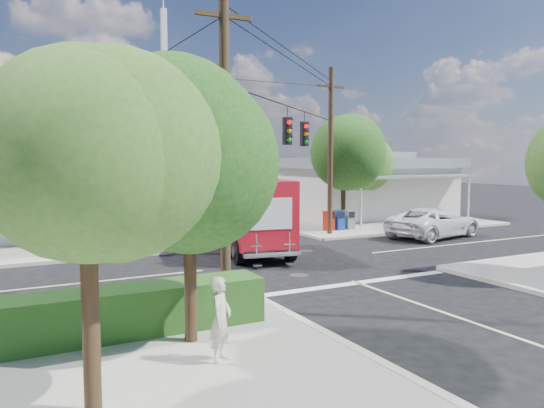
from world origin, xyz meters
TOP-DOWN VIEW (x-y plane):
  - ground at (0.00, 0.00)m, footprint 120.00×120.00m
  - sidewalk_ne at (10.88, 10.88)m, footprint 14.12×14.12m
  - road_markings at (0.00, -1.47)m, footprint 32.00×32.00m
  - building_ne at (12.50, 11.97)m, footprint 11.80×10.20m
  - radio_tower at (0.50, 20.00)m, footprint 0.80×0.80m
  - tree_sw_front at (-6.99, -7.54)m, footprint 3.88×3.78m
  - tree_sw_back at (-9.49, -10.04)m, footprint 3.56×3.42m
  - tree_ne_front at (7.21, 6.76)m, footprint 4.21×4.14m
  - tree_ne_back at (9.81, 8.96)m, footprint 3.77×3.66m
  - palm_nw_front at (-7.50, 7.50)m, footprint 3.01×3.08m
  - palm_nw_back at (-9.50, 9.00)m, footprint 3.01×3.08m
  - utility_poles at (-1.58, 1.60)m, footprint 12.00×10.68m
  - picket_fence at (-7.80, -5.60)m, footprint 5.94×0.06m
  - hedge_sw at (-8.00, -6.40)m, footprint 6.20×1.20m
  - vending_boxes at (6.50, 6.20)m, footprint 1.90×0.50m
  - delivery_truck at (-0.81, 2.79)m, footprint 3.56×7.92m
  - parked_car at (9.85, 2.23)m, footprint 6.12×3.69m
  - pedestrian at (-6.86, -8.93)m, footprint 0.73×0.75m

SIDE VIEW (x-z plane):
  - ground at x=0.00m, z-range 0.00..0.00m
  - road_markings at x=0.00m, z-range 0.00..0.01m
  - sidewalk_ne at x=10.88m, z-range 0.00..0.14m
  - picket_fence at x=-7.80m, z-range 0.18..1.18m
  - hedge_sw at x=-8.00m, z-range 0.14..1.24m
  - vending_boxes at x=6.50m, z-range 0.14..1.24m
  - parked_car at x=9.85m, z-range 0.00..1.59m
  - pedestrian at x=-6.86m, z-range 0.14..1.87m
  - delivery_truck at x=-0.81m, z-range 0.03..3.34m
  - building_ne at x=12.50m, z-range 0.07..4.57m
  - tree_sw_back at x=-9.49m, z-range 1.19..6.60m
  - tree_ne_back at x=9.81m, z-range 1.27..7.10m
  - tree_sw_front at x=-6.99m, z-range 1.32..7.35m
  - palm_nw_back at x=-9.50m, z-range 2.08..7.27m
  - utility_poles at x=-1.58m, z-range 0.17..9.17m
  - tree_ne_front at x=7.21m, z-range 1.44..8.09m
  - palm_nw_front at x=-7.50m, z-range 2.25..7.84m
  - radio_tower at x=0.50m, z-range -2.86..14.14m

